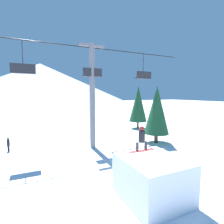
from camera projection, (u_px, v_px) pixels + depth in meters
ground_plane at (138, 193)px, 9.04m from camera, size 220.00×220.00×0.00m
mountain_ridge at (41, 84)px, 84.90m from camera, size 88.96×88.96×19.63m
snow_ramp at (152, 178)px, 8.53m from camera, size 2.79×3.21×2.04m
snowboarder at (142, 139)px, 9.41m from camera, size 1.59×0.34×1.36m
chairlift at (92, 89)px, 16.20m from camera, size 19.98×0.51×9.68m
pine_tree_near at (157, 110)px, 18.07m from camera, size 2.57×2.57×5.95m
pine_tree_far at (138, 104)px, 25.69m from camera, size 2.57×2.57×6.26m
distant_skier at (8, 144)px, 15.61m from camera, size 0.24×0.24×1.23m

